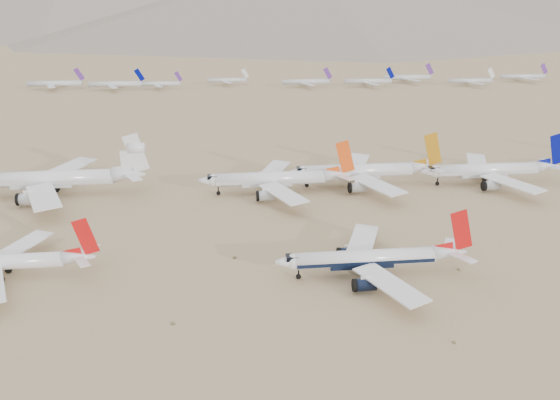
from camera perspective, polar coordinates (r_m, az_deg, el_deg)
The scene contains 9 objects.
ground at distance 133.56m, azimuth 8.75°, elevation -8.09°, with size 7000.00×7000.00×0.00m, color #9C835A.
main_airliner at distance 133.49m, azimuth 9.71°, elevation -6.03°, with size 45.69×44.63×16.13m.
second_airliner at distance 145.86m, azimuth -26.72°, elevation -5.84°, with size 41.26×40.33×14.63m.
row2_navy_widebody at distance 211.67m, azimuth 21.27°, elevation 2.93°, with size 51.02×49.89×18.15m.
row2_gold_tail at distance 197.87m, azimuth 8.81°, elevation 3.01°, with size 52.90×51.74×18.84m.
row2_orange_tail at distance 187.35m, azimuth -0.38°, elevation 2.22°, with size 50.84×49.74×18.14m.
row2_white_trijet at distance 199.60m, azimuth -22.35°, elevation 2.12°, with size 59.65×58.30×21.14m.
distant_storage_row at distance 428.69m, azimuth -5.31°, elevation 12.18°, with size 522.16×60.83×13.54m.
desert_scrub at distance 108.48m, azimuth -4.00°, elevation -14.98°, with size 206.06×121.67×0.63m.
Camera 1 is at (-33.08, -113.31, 62.50)m, focal length 35.00 mm.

